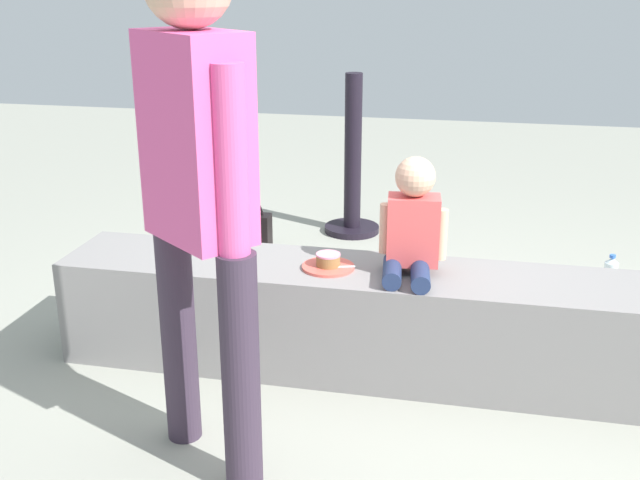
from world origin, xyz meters
The scene contains 11 objects.
ground_plane centered at (0.00, 0.00, 0.00)m, with size 12.00×12.00×0.00m, color gray.
concrete_ledge centered at (0.00, 0.00, 0.23)m, with size 2.87×0.45×0.46m, color gray.
child_seated centered at (0.06, 0.00, 0.68)m, with size 0.28×0.32×0.48m.
adult_standing centered at (-0.55, -0.76, 1.05)m, with size 0.43×0.39×1.74m.
cake_plate centered at (-0.28, -0.02, 0.48)m, with size 0.22×0.22×0.07m.
gift_bag centered at (0.01, 1.16, 0.12)m, with size 0.21×0.12×0.29m.
railing_post centered at (-0.49, 1.81, 0.38)m, with size 0.36×0.36×1.04m.
water_bottle_near_gift centered at (1.04, 1.13, 0.09)m, with size 0.07×0.07×0.20m.
party_cup_red centered at (-0.36, 0.68, 0.05)m, with size 0.07×0.07×0.09m, color red.
cake_box_white centered at (-0.86, 0.58, 0.06)m, with size 0.29×0.30×0.13m, color white.
handbag_black_leather centered at (-1.05, 1.25, 0.14)m, with size 0.30×0.11×0.37m.
Camera 1 is at (0.30, -2.92, 1.63)m, focal length 42.79 mm.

